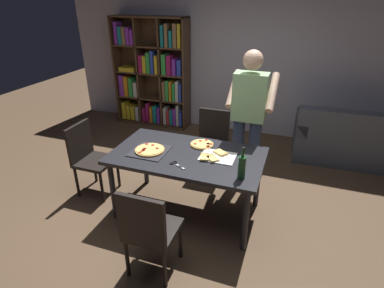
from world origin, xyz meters
The scene contains 14 objects.
ground_plane centered at (0.00, 0.00, 0.00)m, with size 12.00×12.00×0.00m, color brown.
back_wall centered at (0.00, 2.60, 1.40)m, with size 6.40×0.10×2.80m, color #BCB7C6.
dining_table centered at (0.00, 0.00, 0.67)m, with size 1.61×0.91×0.75m.
chair_near_camera centered at (0.00, -0.94, 0.51)m, with size 0.42×0.42×0.90m.
chair_far_side centered at (0.00, 0.94, 0.51)m, with size 0.42×0.42×0.90m.
chair_left_end centered at (-1.29, 0.00, 0.51)m, with size 0.42×0.42×0.90m.
couch centered at (1.90, 1.99, 0.30)m, with size 1.73×0.92×0.85m.
bookshelf centered at (-1.56, 2.37, 0.92)m, with size 1.40×0.35×1.95m.
person_serving_pizza centered at (0.50, 0.72, 1.00)m, with size 0.55×0.54×1.75m.
pepperoni_pizza_on_tray centered at (-0.40, -0.08, 0.77)m, with size 0.38×0.38×0.04m.
pizza_slices_on_towel centered at (0.30, 0.03, 0.76)m, with size 0.36×0.31×0.03m.
wine_bottle centered at (0.63, -0.28, 0.87)m, with size 0.07×0.07×0.32m.
kitchen_scissors centered at (-0.03, -0.25, 0.76)m, with size 0.19×0.14×0.01m.
second_pizza_plain centered at (0.08, 0.26, 0.76)m, with size 0.26×0.26×0.03m.
Camera 1 is at (1.02, -2.71, 2.29)m, focal length 28.86 mm.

